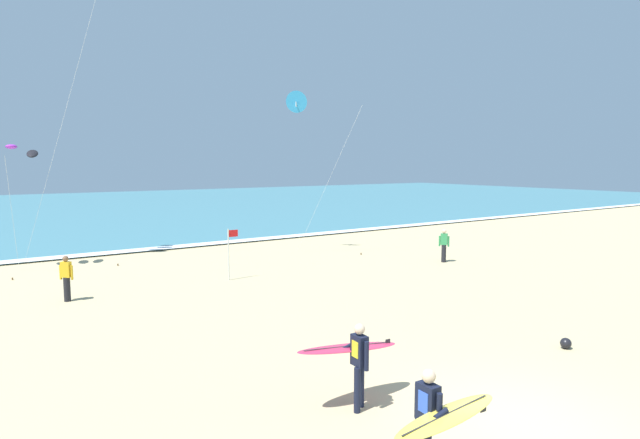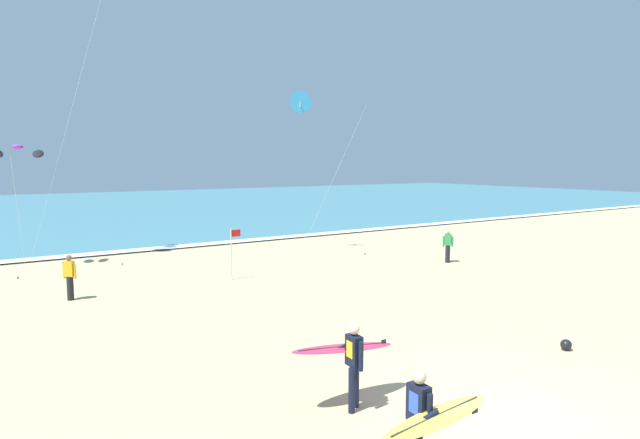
{
  "view_description": "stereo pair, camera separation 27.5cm",
  "coord_description": "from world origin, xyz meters",
  "px_view_note": "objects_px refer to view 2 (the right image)",
  "views": [
    {
      "loc": [
        -8.19,
        -5.52,
        4.75
      ],
      "look_at": [
        0.54,
        7.36,
        3.06
      ],
      "focal_mm": 29.51,
      "sensor_mm": 36.0,
      "label": 1
    },
    {
      "loc": [
        -7.96,
        -5.68,
        4.75
      ],
      "look_at": [
        0.54,
        7.36,
        3.06
      ],
      "focal_mm": 29.51,
      "sensor_mm": 36.0,
      "label": 2
    }
  ],
  "objects_px": {
    "bystander_green_top": "(448,246)",
    "bystander_yellow_top": "(70,277)",
    "kite_arc_violet_near": "(18,152)",
    "surfer_lead": "(349,355)",
    "lifeguard_flag": "(232,249)",
    "beach_ball": "(566,345)",
    "surfer_trailing": "(426,417)",
    "kite_delta_cobalt_far": "(301,102)"
  },
  "relations": [
    {
      "from": "lifeguard_flag",
      "to": "surfer_trailing",
      "type": "bearing_deg",
      "value": -102.67
    },
    {
      "from": "kite_arc_violet_near",
      "to": "bystander_green_top",
      "type": "xyz_separation_m",
      "value": [
        17.03,
        -9.41,
        -4.42
      ]
    },
    {
      "from": "kite_arc_violet_near",
      "to": "bystander_green_top",
      "type": "relative_size",
      "value": 3.48
    },
    {
      "from": "bystander_green_top",
      "to": "beach_ball",
      "type": "relative_size",
      "value": 5.68
    },
    {
      "from": "surfer_trailing",
      "to": "lifeguard_flag",
      "type": "bearing_deg",
      "value": 77.33
    },
    {
      "from": "surfer_trailing",
      "to": "kite_arc_violet_near",
      "type": "relative_size",
      "value": 0.35
    },
    {
      "from": "kite_arc_violet_near",
      "to": "lifeguard_flag",
      "type": "relative_size",
      "value": 2.64
    },
    {
      "from": "bystander_green_top",
      "to": "beach_ball",
      "type": "bearing_deg",
      "value": -122.28
    },
    {
      "from": "lifeguard_flag",
      "to": "beach_ball",
      "type": "distance_m",
      "value": 12.79
    },
    {
      "from": "kite_delta_cobalt_far",
      "to": "bystander_green_top",
      "type": "xyz_separation_m",
      "value": [
        4.35,
        -6.26,
        -7.02
      ]
    },
    {
      "from": "surfer_trailing",
      "to": "bystander_yellow_top",
      "type": "bearing_deg",
      "value": 101.11
    },
    {
      "from": "surfer_lead",
      "to": "kite_arc_violet_near",
      "type": "bearing_deg",
      "value": 102.78
    },
    {
      "from": "beach_ball",
      "to": "bystander_green_top",
      "type": "bearing_deg",
      "value": 57.72
    },
    {
      "from": "lifeguard_flag",
      "to": "surfer_lead",
      "type": "bearing_deg",
      "value": -102.92
    },
    {
      "from": "surfer_lead",
      "to": "lifeguard_flag",
      "type": "distance_m",
      "value": 11.94
    },
    {
      "from": "bystander_green_top",
      "to": "lifeguard_flag",
      "type": "relative_size",
      "value": 0.76
    },
    {
      "from": "lifeguard_flag",
      "to": "bystander_yellow_top",
      "type": "bearing_deg",
      "value": 179.15
    },
    {
      "from": "surfer_trailing",
      "to": "kite_arc_violet_near",
      "type": "distance_m",
      "value": 22.21
    },
    {
      "from": "beach_ball",
      "to": "kite_delta_cobalt_far",
      "type": "bearing_deg",
      "value": 83.17
    },
    {
      "from": "surfer_trailing",
      "to": "beach_ball",
      "type": "bearing_deg",
      "value": 16.83
    },
    {
      "from": "kite_arc_violet_near",
      "to": "surfer_trailing",
      "type": "bearing_deg",
      "value": -80.15
    },
    {
      "from": "surfer_trailing",
      "to": "kite_delta_cobalt_far",
      "type": "distance_m",
      "value": 21.51
    },
    {
      "from": "beach_ball",
      "to": "lifeguard_flag",
      "type": "bearing_deg",
      "value": 107.32
    },
    {
      "from": "bystander_green_top",
      "to": "lifeguard_flag",
      "type": "bearing_deg",
      "value": 167.74
    },
    {
      "from": "lifeguard_flag",
      "to": "kite_arc_violet_near",
      "type": "bearing_deg",
      "value": 133.9
    },
    {
      "from": "surfer_lead",
      "to": "lifeguard_flag",
      "type": "height_order",
      "value": "lifeguard_flag"
    },
    {
      "from": "kite_arc_violet_near",
      "to": "beach_ball",
      "type": "distance_m",
      "value": 22.72
    },
    {
      "from": "surfer_lead",
      "to": "lifeguard_flag",
      "type": "relative_size",
      "value": 1.12
    },
    {
      "from": "kite_arc_violet_near",
      "to": "beach_ball",
      "type": "height_order",
      "value": "kite_arc_violet_near"
    },
    {
      "from": "lifeguard_flag",
      "to": "kite_delta_cobalt_far",
      "type": "bearing_deg",
      "value": 35.33
    },
    {
      "from": "surfer_lead",
      "to": "kite_arc_violet_near",
      "type": "height_order",
      "value": "kite_arc_violet_near"
    },
    {
      "from": "surfer_trailing",
      "to": "bystander_green_top",
      "type": "xyz_separation_m",
      "value": [
        13.3,
        12.08,
        -0.23
      ]
    },
    {
      "from": "kite_arc_violet_near",
      "to": "bystander_green_top",
      "type": "height_order",
      "value": "kite_arc_violet_near"
    },
    {
      "from": "lifeguard_flag",
      "to": "bystander_green_top",
      "type": "bearing_deg",
      "value": -12.26
    },
    {
      "from": "surfer_lead",
      "to": "kite_delta_cobalt_far",
      "type": "height_order",
      "value": "kite_delta_cobalt_far"
    },
    {
      "from": "surfer_lead",
      "to": "beach_ball",
      "type": "relative_size",
      "value": 8.37
    },
    {
      "from": "surfer_trailing",
      "to": "lifeguard_flag",
      "type": "relative_size",
      "value": 0.91
    },
    {
      "from": "lifeguard_flag",
      "to": "beach_ball",
      "type": "bearing_deg",
      "value": -72.68
    },
    {
      "from": "bystander_green_top",
      "to": "bystander_yellow_top",
      "type": "height_order",
      "value": "same"
    },
    {
      "from": "surfer_lead",
      "to": "beach_ball",
      "type": "height_order",
      "value": "surfer_lead"
    },
    {
      "from": "bystander_green_top",
      "to": "bystander_yellow_top",
      "type": "xyz_separation_m",
      "value": [
        -16.12,
        2.28,
        0.0
      ]
    },
    {
      "from": "surfer_lead",
      "to": "bystander_yellow_top",
      "type": "bearing_deg",
      "value": 106.0
    }
  ]
}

